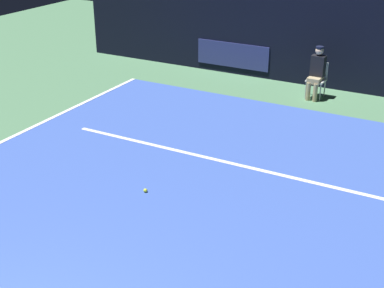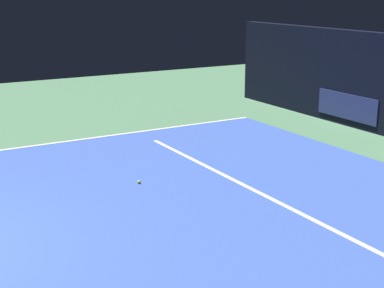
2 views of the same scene
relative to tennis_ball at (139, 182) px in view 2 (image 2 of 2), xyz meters
The scene contains 5 objects.
ground_plane 1.07m from the tennis_ball, ahead, with size 29.79×29.79×0.00m, color #4C7A56.
court_surface 1.07m from the tennis_ball, ahead, with size 9.76×10.82×0.01m, color #3856B2.
line_sideline_right 3.79m from the tennis_ball, behind, with size 0.10×10.82×0.01m, color white.
line_service 2.01m from the tennis_ball, 58.53° to the left, with size 7.62×0.10×0.01m, color white.
tennis_ball is the anchor object (origin of this frame).
Camera 2 is at (8.69, 0.16, 3.73)m, focal length 53.85 mm.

